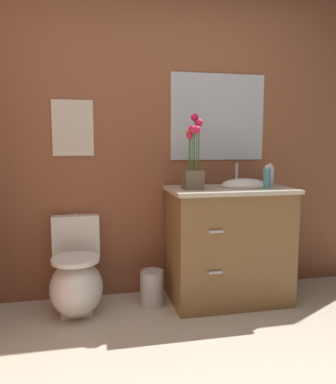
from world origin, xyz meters
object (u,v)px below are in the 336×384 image
at_px(flower_vase, 193,165).
at_px(trash_bin, 152,288).
at_px(vanity_cabinet, 229,243).
at_px(soap_bottle, 267,178).
at_px(toilet, 76,280).
at_px(lotion_bottle, 270,176).
at_px(wall_poster, 73,128).
at_px(wall_mirror, 218,117).

height_order(flower_vase, trash_bin, flower_vase).
height_order(vanity_cabinet, soap_bottle, vanity_cabinet).
bearing_deg(flower_vase, trash_bin, 168.78).
xyz_separation_m(toilet, vanity_cabinet, (1.17, -0.03, 0.22)).
height_order(flower_vase, lotion_bottle, flower_vase).
bearing_deg(vanity_cabinet, wall_poster, 165.87).
relative_size(vanity_cabinet, lotion_bottle, 5.92).
bearing_deg(lotion_bottle, soap_bottle, -126.90).
bearing_deg(lotion_bottle, toilet, 179.19).
distance_m(soap_bottle, trash_bin, 1.21).
height_order(toilet, wall_poster, wall_poster).
bearing_deg(soap_bottle, vanity_cabinet, 159.81).
xyz_separation_m(vanity_cabinet, wall_poster, (-1.17, 0.29, 0.89)).
bearing_deg(trash_bin, lotion_bottle, -1.20).
distance_m(vanity_cabinet, trash_bin, 0.69).
xyz_separation_m(soap_bottle, wall_mirror, (-0.26, 0.39, 0.47)).
bearing_deg(flower_vase, toilet, 175.93).
bearing_deg(trash_bin, soap_bottle, -7.86).
height_order(lotion_bottle, trash_bin, lotion_bottle).
relative_size(lotion_bottle, wall_poster, 0.43).
relative_size(toilet, trash_bin, 2.54).
height_order(toilet, vanity_cabinet, vanity_cabinet).
bearing_deg(wall_mirror, vanity_cabinet, -89.49).
bearing_deg(vanity_cabinet, lotion_bottle, 0.90).
height_order(lotion_bottle, wall_poster, wall_poster).
distance_m(toilet, soap_bottle, 1.61).
relative_size(vanity_cabinet, wall_mirror, 1.35).
xyz_separation_m(lotion_bottle, trash_bin, (-0.94, 0.02, -0.84)).
bearing_deg(trash_bin, toilet, 179.84).
bearing_deg(vanity_cabinet, trash_bin, 177.66).
relative_size(vanity_cabinet, wall_poster, 2.54).
bearing_deg(wall_poster, toilet, -90.00).
height_order(vanity_cabinet, wall_poster, wall_poster).
distance_m(lotion_bottle, trash_bin, 1.26).
distance_m(vanity_cabinet, lotion_bottle, 0.62).
relative_size(toilet, flower_vase, 1.24).
xyz_separation_m(vanity_cabinet, wall_mirror, (-0.00, 0.29, 0.99)).
xyz_separation_m(toilet, trash_bin, (0.56, -0.00, -0.11)).
height_order(flower_vase, wall_poster, wall_poster).
bearing_deg(flower_vase, wall_poster, 159.11).
xyz_separation_m(soap_bottle, wall_poster, (-1.43, 0.39, 0.38)).
distance_m(lotion_bottle, wall_mirror, 0.64).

